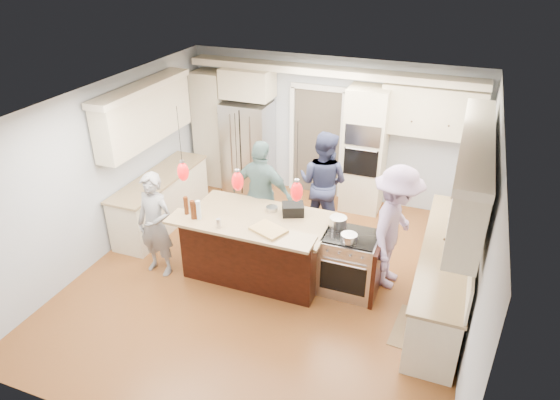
# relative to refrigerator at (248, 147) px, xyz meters

# --- Properties ---
(ground_plane) EXTENTS (6.00, 6.00, 0.00)m
(ground_plane) POSITION_rel_refrigerator_xyz_m (1.55, -2.64, -0.90)
(ground_plane) COLOR brown
(ground_plane) RESTS_ON ground
(room_shell) EXTENTS (5.54, 6.04, 2.72)m
(room_shell) POSITION_rel_refrigerator_xyz_m (1.55, -2.64, 0.92)
(room_shell) COLOR #B2BCC6
(room_shell) RESTS_ON ground
(refrigerator) EXTENTS (0.90, 0.70, 1.80)m
(refrigerator) POSITION_rel_refrigerator_xyz_m (0.00, 0.00, 0.00)
(refrigerator) COLOR #B7B7BC
(refrigerator) RESTS_ON ground
(oven_column) EXTENTS (0.72, 0.69, 2.30)m
(oven_column) POSITION_rel_refrigerator_xyz_m (2.30, 0.03, 0.25)
(oven_column) COLOR beige
(oven_column) RESTS_ON ground
(back_upper_cabinets) EXTENTS (5.30, 0.61, 2.54)m
(back_upper_cabinets) POSITION_rel_refrigerator_xyz_m (0.80, 0.12, 0.77)
(back_upper_cabinets) COLOR beige
(back_upper_cabinets) RESTS_ON ground
(right_counter_run) EXTENTS (0.64, 3.10, 2.51)m
(right_counter_run) POSITION_rel_refrigerator_xyz_m (3.99, -2.34, 0.16)
(right_counter_run) COLOR beige
(right_counter_run) RESTS_ON ground
(left_cabinets) EXTENTS (0.64, 2.30, 2.51)m
(left_cabinets) POSITION_rel_refrigerator_xyz_m (-0.89, -1.84, 0.16)
(left_cabinets) COLOR beige
(left_cabinets) RESTS_ON ground
(kitchen_island) EXTENTS (2.10, 1.46, 1.12)m
(kitchen_island) POSITION_rel_refrigerator_xyz_m (1.30, -2.57, -0.41)
(kitchen_island) COLOR black
(kitchen_island) RESTS_ON ground
(island_range) EXTENTS (0.82, 0.71, 0.92)m
(island_range) POSITION_rel_refrigerator_xyz_m (2.71, -2.49, -0.44)
(island_range) COLOR #B7B7BC
(island_range) RESTS_ON ground
(pendant_lights) EXTENTS (1.75, 0.15, 1.03)m
(pendant_lights) POSITION_rel_refrigerator_xyz_m (1.30, -3.15, 0.90)
(pendant_lights) COLOR black
(pendant_lights) RESTS_ON ground
(person_bar_end) EXTENTS (0.63, 0.44, 1.63)m
(person_bar_end) POSITION_rel_refrigerator_xyz_m (-0.11, -3.09, -0.08)
(person_bar_end) COLOR gray
(person_bar_end) RESTS_ON ground
(person_far_left) EXTENTS (0.98, 0.82, 1.81)m
(person_far_left) POSITION_rel_refrigerator_xyz_m (1.84, -1.04, 0.01)
(person_far_left) COLOR #292F50
(person_far_left) RESTS_ON ground
(person_far_right) EXTENTS (1.10, 0.55, 1.81)m
(person_far_right) POSITION_rel_refrigerator_xyz_m (1.05, -1.79, 0.00)
(person_far_right) COLOR slate
(person_far_right) RESTS_ON ground
(person_range_side) EXTENTS (0.82, 1.28, 1.87)m
(person_range_side) POSITION_rel_refrigerator_xyz_m (3.22, -2.12, 0.04)
(person_range_side) COLOR #9A81AE
(person_range_side) RESTS_ON ground
(floor_rug) EXTENTS (0.65, 0.90, 0.01)m
(floor_rug) POSITION_rel_refrigerator_xyz_m (3.75, -3.02, -0.89)
(floor_rug) COLOR olive
(floor_rug) RESTS_ON ground
(water_bottle) EXTENTS (0.07, 0.07, 0.28)m
(water_bottle) POSITION_rel_refrigerator_xyz_m (0.69, -3.15, 0.36)
(water_bottle) COLOR silver
(water_bottle) RESTS_ON kitchen_island
(beer_bottle_a) EXTENTS (0.08, 0.08, 0.26)m
(beer_bottle_a) POSITION_rel_refrigerator_xyz_m (0.46, -3.09, 0.35)
(beer_bottle_a) COLOR #47200C
(beer_bottle_a) RESTS_ON kitchen_island
(beer_bottle_b) EXTENTS (0.09, 0.09, 0.27)m
(beer_bottle_b) POSITION_rel_refrigerator_xyz_m (0.61, -3.18, 0.36)
(beer_bottle_b) COLOR #47200C
(beer_bottle_b) RESTS_ON kitchen_island
(beer_bottle_c) EXTENTS (0.06, 0.06, 0.24)m
(beer_bottle_c) POSITION_rel_refrigerator_xyz_m (0.65, -3.16, 0.34)
(beer_bottle_c) COLOR #47200C
(beer_bottle_c) RESTS_ON kitchen_island
(drink_can) EXTENTS (0.08, 0.08, 0.13)m
(drink_can) POSITION_rel_refrigerator_xyz_m (1.04, -3.26, 0.28)
(drink_can) COLOR #B7B7BC
(drink_can) RESTS_ON kitchen_island
(cutting_board) EXTENTS (0.53, 0.46, 0.03)m
(cutting_board) POSITION_rel_refrigerator_xyz_m (1.70, -3.11, 0.24)
(cutting_board) COLOR tan
(cutting_board) RESTS_ON kitchen_island
(pot_large) EXTENTS (0.25, 0.25, 0.14)m
(pot_large) POSITION_rel_refrigerator_xyz_m (2.45, -2.33, 0.09)
(pot_large) COLOR #B7B7BC
(pot_large) RESTS_ON island_range
(pot_small) EXTENTS (0.22, 0.22, 0.11)m
(pot_small) POSITION_rel_refrigerator_xyz_m (2.69, -2.67, 0.08)
(pot_small) COLOR #B7B7BC
(pot_small) RESTS_ON island_range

